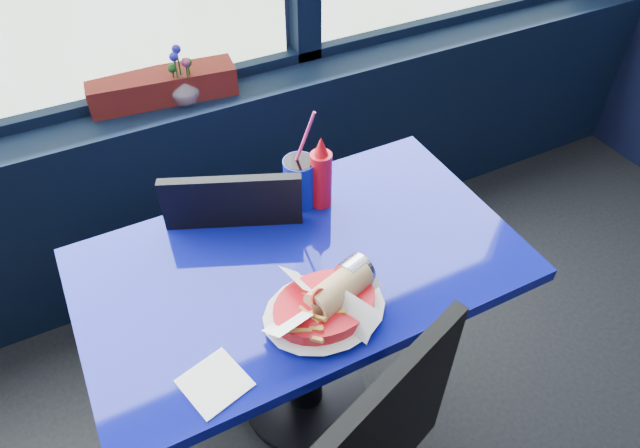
{
  "coord_description": "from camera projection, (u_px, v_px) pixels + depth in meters",
  "views": [
    {
      "loc": [
        -0.14,
        1.03,
        1.91
      ],
      "look_at": [
        0.35,
        1.98,
        0.88
      ],
      "focal_mm": 32.0,
      "sensor_mm": 36.0,
      "label": 1
    }
  ],
  "objects": [
    {
      "name": "window_sill",
      "position": [
        141.0,
        201.0,
        2.27
      ],
      "size": [
        5.0,
        0.26,
        0.8
      ],
      "primitive_type": "cube",
      "color": "black",
      "rests_on": "ground"
    },
    {
      "name": "near_table",
      "position": [
        303.0,
        301.0,
        1.69
      ],
      "size": [
        1.2,
        0.7,
        0.75
      ],
      "color": "black",
      "rests_on": "ground"
    },
    {
      "name": "chair_near_back",
      "position": [
        217.0,
        256.0,
        1.88
      ],
      "size": [
        0.54,
        0.55,
        0.92
      ],
      "rotation": [
        0.0,
        0.0,
        2.74
      ],
      "color": "black",
      "rests_on": "ground"
    },
    {
      "name": "planter_box",
      "position": [
        163.0,
        86.0,
        2.03
      ],
      "size": [
        0.53,
        0.19,
        0.1
      ],
      "primitive_type": "cube",
      "rotation": [
        0.0,
        0.0,
        -0.12
      ],
      "color": "maroon",
      "rests_on": "window_sill"
    },
    {
      "name": "flower_vase",
      "position": [
        184.0,
        87.0,
        2.01
      ],
      "size": [
        0.11,
        0.11,
        0.21
      ],
      "rotation": [
        0.0,
        0.0,
        0.04
      ],
      "color": "silver",
      "rests_on": "window_sill"
    },
    {
      "name": "food_basket",
      "position": [
        327.0,
        304.0,
        1.41
      ],
      "size": [
        0.3,
        0.3,
        0.1
      ],
      "rotation": [
        0.0,
        0.0,
        -0.12
      ],
      "color": "red",
      "rests_on": "near_table"
    },
    {
      "name": "ketchup_bottle",
      "position": [
        321.0,
        175.0,
        1.66
      ],
      "size": [
        0.06,
        0.06,
        0.24
      ],
      "color": "red",
      "rests_on": "near_table"
    },
    {
      "name": "soda_cup",
      "position": [
        300.0,
        181.0,
        1.68
      ],
      "size": [
        0.1,
        0.1,
        0.33
      ],
      "rotation": [
        0.0,
        0.0,
        0.25
      ],
      "color": "#0E189B",
      "rests_on": "near_table"
    },
    {
      "name": "napkin",
      "position": [
        215.0,
        383.0,
        1.29
      ],
      "size": [
        0.16,
        0.16,
        0.0
      ],
      "primitive_type": "cube",
      "rotation": [
        0.0,
        0.0,
        0.27
      ],
      "color": "white",
      "rests_on": "near_table"
    }
  ]
}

